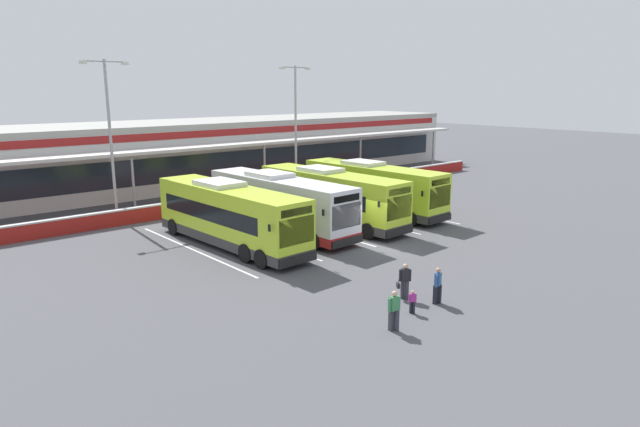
{
  "coord_description": "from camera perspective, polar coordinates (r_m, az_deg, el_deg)",
  "views": [
    {
      "loc": [
        -23.05,
        -21.88,
        9.1
      ],
      "look_at": [
        -1.31,
        3.0,
        1.6
      ],
      "focal_mm": 31.08,
      "sensor_mm": 36.0,
      "label": 1
    }
  ],
  "objects": [
    {
      "name": "ground_plane",
      "position": [
        33.06,
        5.15,
        -3.24
      ],
      "size": [
        200.0,
        200.0,
        0.0
      ],
      "primitive_type": "plane",
      "color": "#4C4C51"
    },
    {
      "name": "terminal_building",
      "position": [
        54.3,
        -15.84,
        5.87
      ],
      "size": [
        70.0,
        13.0,
        6.0
      ],
      "color": "silver",
      "rests_on": "ground"
    },
    {
      "name": "red_barrier_wall",
      "position": [
        43.91,
        -8.62,
        1.42
      ],
      "size": [
        60.0,
        0.4,
        1.1
      ],
      "color": "maroon",
      "rests_on": "ground"
    },
    {
      "name": "coach_bus_leftmost",
      "position": [
        32.7,
        -9.28,
        -0.31
      ],
      "size": [
        3.19,
        12.22,
        3.78
      ],
      "color": "#B7DB2D",
      "rests_on": "ground"
    },
    {
      "name": "coach_bus_left_centre",
      "position": [
        35.72,
        -4.19,
        0.94
      ],
      "size": [
        3.19,
        12.22,
        3.78
      ],
      "color": "silver",
      "rests_on": "ground"
    },
    {
      "name": "coach_bus_centre",
      "position": [
        37.81,
        1.05,
        1.63
      ],
      "size": [
        3.19,
        12.22,
        3.78
      ],
      "color": "#B7DB2D",
      "rests_on": "ground"
    },
    {
      "name": "coach_bus_right_centre",
      "position": [
        41.31,
        5.38,
        2.54
      ],
      "size": [
        3.19,
        12.22,
        3.78
      ],
      "color": "#B7DB2D",
      "rests_on": "ground"
    },
    {
      "name": "bay_stripe_far_west",
      "position": [
        32.78,
        -12.92,
        -3.65
      ],
      "size": [
        0.14,
        13.0,
        0.01
      ],
      "primitive_type": "cube",
      "color": "silver",
      "rests_on": "ground"
    },
    {
      "name": "bay_stripe_west",
      "position": [
        34.86,
        -6.84,
        -2.43
      ],
      "size": [
        0.14,
        13.0,
        0.01
      ],
      "primitive_type": "cube",
      "color": "silver",
      "rests_on": "ground"
    },
    {
      "name": "bay_stripe_mid_west",
      "position": [
        37.3,
        -1.52,
        -1.33
      ],
      "size": [
        0.14,
        13.0,
        0.01
      ],
      "primitive_type": "cube",
      "color": "silver",
      "rests_on": "ground"
    },
    {
      "name": "bay_stripe_centre",
      "position": [
        40.03,
        3.12,
        -0.36
      ],
      "size": [
        0.14,
        13.0,
        0.01
      ],
      "primitive_type": "cube",
      "color": "silver",
      "rests_on": "ground"
    },
    {
      "name": "bay_stripe_mid_east",
      "position": [
        43.0,
        7.13,
        0.48
      ],
      "size": [
        0.14,
        13.0,
        0.01
      ],
      "primitive_type": "cube",
      "color": "silver",
      "rests_on": "ground"
    },
    {
      "name": "pedestrian_with_handbag",
      "position": [
        24.74,
        8.69,
        -6.82
      ],
      "size": [
        0.6,
        0.54,
        1.62
      ],
      "color": "#33333D",
      "rests_on": "ground"
    },
    {
      "name": "pedestrian_in_dark_coat",
      "position": [
        24.47,
        12.03,
        -7.15
      ],
      "size": [
        0.53,
        0.32,
        1.62
      ],
      "color": "black",
      "rests_on": "ground"
    },
    {
      "name": "pedestrian_child",
      "position": [
        23.37,
        9.49,
        -8.88
      ],
      "size": [
        0.32,
        0.25,
        1.0
      ],
      "color": "black",
      "rests_on": "ground"
    },
    {
      "name": "pedestrian_near_bin",
      "position": [
        21.56,
        7.63,
        -9.76
      ],
      "size": [
        0.54,
        0.34,
        1.62
      ],
      "color": "#33333D",
      "rests_on": "ground"
    },
    {
      "name": "lamp_post_west",
      "position": [
        41.15,
        -20.82,
        8.05
      ],
      "size": [
        3.24,
        0.28,
        11.0
      ],
      "color": "#9E9EA3",
      "rests_on": "ground"
    },
    {
      "name": "lamp_post_centre",
      "position": [
        49.49,
        -2.53,
        9.52
      ],
      "size": [
        3.24,
        0.28,
        11.0
      ],
      "color": "#9E9EA3",
      "rests_on": "ground"
    }
  ]
}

